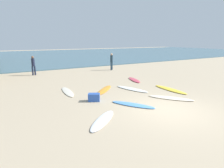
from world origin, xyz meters
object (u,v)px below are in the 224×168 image
(surfboard_1, at_px, (134,80))
(surfboard_2, at_px, (133,105))
(surfboard_4, at_px, (171,98))
(surfboard_6, at_px, (68,92))
(beach_cooler, at_px, (94,97))
(beachgoer_near, at_px, (33,65))
(surfboard_0, at_px, (105,90))
(surfboard_3, at_px, (132,89))
(surfboard_5, at_px, (170,89))
(surfboard_7, at_px, (103,120))
(beachgoer_mid, at_px, (112,61))

(surfboard_1, xyz_separation_m, surfboard_2, (-3.52, -4.63, -0.01))
(surfboard_4, height_order, surfboard_6, surfboard_4)
(surfboard_1, bearing_deg, beach_cooler, -131.88)
(surfboard_6, distance_m, beachgoer_near, 7.23)
(surfboard_0, xyz_separation_m, surfboard_3, (1.63, -0.72, -0.00))
(surfboard_5, bearing_deg, surfboard_6, 154.86)
(surfboard_1, height_order, surfboard_2, surfboard_1)
(surfboard_0, relative_size, surfboard_7, 1.11)
(surfboard_0, height_order, beach_cooler, beach_cooler)
(surfboard_4, height_order, surfboard_5, surfboard_5)
(surfboard_3, bearing_deg, surfboard_5, 129.57)
(surfboard_0, bearing_deg, beachgoer_mid, -77.81)
(beachgoer_mid, bearing_deg, surfboard_5, -127.79)
(surfboard_3, distance_m, beachgoer_mid, 8.16)
(surfboard_0, xyz_separation_m, surfboard_1, (3.44, 1.47, 0.00))
(surfboard_0, xyz_separation_m, surfboard_2, (-0.08, -3.16, -0.00))
(beachgoer_near, bearing_deg, surfboard_7, -88.38)
(surfboard_4, distance_m, surfboard_7, 4.60)
(surfboard_4, relative_size, beachgoer_mid, 1.36)
(surfboard_5, xyz_separation_m, surfboard_6, (-5.89, 2.80, -0.01))
(surfboard_4, relative_size, beachgoer_near, 1.38)
(surfboard_6, height_order, surfboard_7, surfboard_7)
(surfboard_1, height_order, beachgoer_near, beachgoer_near)
(surfboard_6, height_order, beach_cooler, beach_cooler)
(surfboard_5, bearing_deg, beach_cooler, 175.41)
(surfboard_6, bearing_deg, beach_cooler, 111.01)
(surfboard_2, xyz_separation_m, beachgoer_near, (-3.10, 11.02, 0.94))
(surfboard_3, height_order, surfboard_4, surfboard_3)
(beach_cooler, bearing_deg, surfboard_7, -106.59)
(surfboard_0, xyz_separation_m, surfboard_6, (-2.18, 0.76, -0.01))
(surfboard_5, xyz_separation_m, surfboard_7, (-5.89, -1.98, -0.00))
(surfboard_6, relative_size, surfboard_7, 1.15)
(surfboard_5, height_order, surfboard_6, surfboard_5)
(surfboard_7, bearing_deg, surfboard_6, 138.16)
(beach_cooler, bearing_deg, surfboard_1, 32.07)
(surfboard_2, xyz_separation_m, beachgoer_mid, (4.53, 10.04, 0.96))
(surfboard_2, relative_size, surfboard_5, 0.86)
(surfboard_6, xyz_separation_m, beachgoer_mid, (6.63, 6.12, 0.97))
(beachgoer_near, bearing_deg, surfboard_3, -63.92)
(surfboard_0, distance_m, surfboard_6, 2.31)
(surfboard_6, relative_size, beachgoer_mid, 1.36)
(surfboard_2, distance_m, surfboard_3, 2.98)
(surfboard_6, bearing_deg, surfboard_4, 141.98)
(surfboard_3, distance_m, surfboard_6, 4.09)
(surfboard_2, height_order, beach_cooler, beach_cooler)
(surfboard_7, bearing_deg, surfboard_0, 109.65)
(surfboard_3, bearing_deg, surfboard_0, -42.17)
(surfboard_0, relative_size, surfboard_5, 0.90)
(surfboard_4, bearing_deg, surfboard_7, 150.86)
(surfboard_0, relative_size, beachgoer_mid, 1.30)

